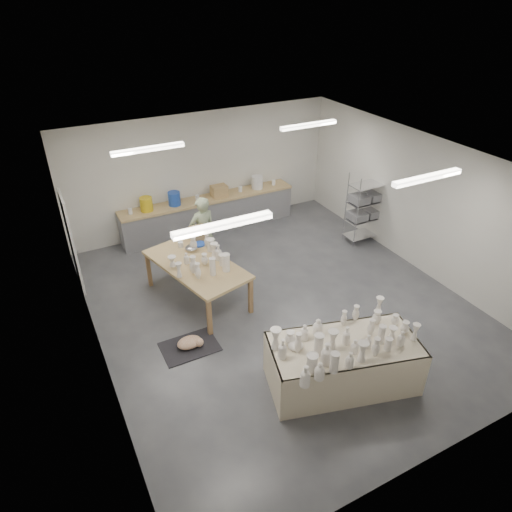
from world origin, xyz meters
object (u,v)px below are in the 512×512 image
red_stool (200,249)px  drying_table (342,362)px  work_table (199,260)px  potter (203,232)px

red_stool → drying_table: bearing=-82.6°
drying_table → work_table: bearing=124.0°
potter → red_stool: (-0.00, 0.27, -0.58)m
red_stool → work_table: bearing=-111.0°
work_table → potter: size_ratio=1.47×
potter → red_stool: size_ratio=4.30×
drying_table → red_stool: 4.72m
potter → red_stool: potter is taller
work_table → potter: (0.52, 1.09, -0.02)m
work_table → drying_table: bearing=-85.6°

